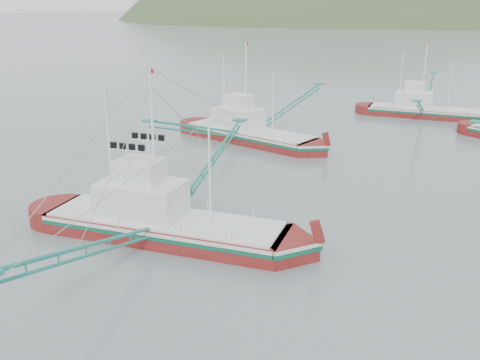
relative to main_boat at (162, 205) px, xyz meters
The scene contains 5 objects.
ground 3.85m from the main_boat, 25.79° to the right, with size 1200.00×1200.00×0.00m, color slate.
main_boat is the anchor object (origin of this frame).
bg_boat_left 25.59m from the main_boat, 112.60° to the left, with size 15.71×28.01×11.34m.
bg_boat_far 47.64m from the main_boat, 88.17° to the left, with size 14.66×25.31×10.40m.
headland_left 400.03m from the main_boat, 116.29° to the left, with size 448.00×308.00×210.00m, color #3B4F28.
Camera 1 is at (19.78, -21.47, 14.62)m, focal length 40.00 mm.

